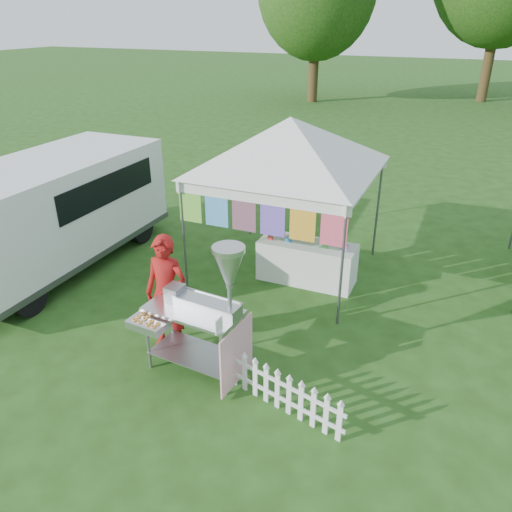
% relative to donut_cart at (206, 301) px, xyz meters
% --- Properties ---
extents(ground, '(120.00, 120.00, 0.00)m').
position_rel_donut_cart_xyz_m(ground, '(-0.09, -0.11, -1.20)').
color(ground, '#224413').
rests_on(ground, ground).
extents(canopy_main, '(4.24, 4.24, 3.45)m').
position_rel_donut_cart_xyz_m(canopy_main, '(-0.09, 3.39, 1.79)').
color(canopy_main, '#59595E').
rests_on(canopy_main, ground).
extents(donut_cart, '(1.53, 0.95, 2.04)m').
position_rel_donut_cart_xyz_m(donut_cart, '(0.00, 0.00, 0.00)').
color(donut_cart, gray).
rests_on(donut_cart, ground).
extents(vendor, '(0.69, 0.48, 1.81)m').
position_rel_donut_cart_xyz_m(vendor, '(-0.87, 0.39, -0.29)').
color(vendor, maroon).
rests_on(vendor, ground).
extents(cargo_van, '(2.08, 5.12, 2.12)m').
position_rel_donut_cart_xyz_m(cargo_van, '(-4.43, 1.94, -0.06)').
color(cargo_van, white).
rests_on(cargo_van, ground).
extents(picket_fence, '(1.74, 0.49, 0.56)m').
position_rel_donut_cart_xyz_m(picket_fence, '(1.21, -0.26, -0.91)').
color(picket_fence, white).
rests_on(picket_fence, ground).
extents(display_table, '(1.80, 0.70, 0.78)m').
position_rel_donut_cart_xyz_m(display_table, '(0.38, 3.19, -0.81)').
color(display_table, white).
rests_on(display_table, ground).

